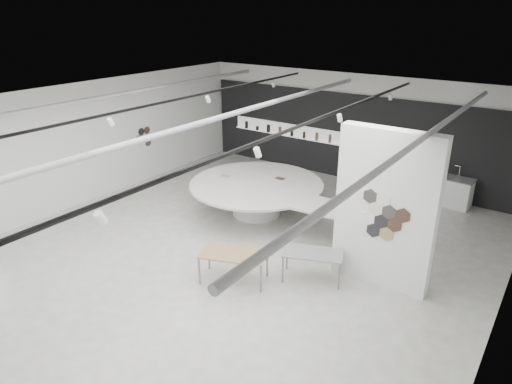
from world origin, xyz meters
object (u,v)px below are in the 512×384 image
Objects in this scene: sample_table_wood at (233,255)px; sample_table_stone at (313,255)px; display_island at (259,194)px; kitchen_counter at (445,190)px; partition_column at (385,210)px.

sample_table_wood is 1.11× the size of sample_table_stone.
sample_table_stone is at bearing 37.02° from sample_table_wood.
kitchen_counter is (4.39, 4.12, -0.20)m from display_island.
sample_table_wood is at bearing -68.48° from display_island.
partition_column is at bearing -22.56° from display_island.
kitchen_counter reaches higher than display_island.
partition_column is at bearing 34.67° from sample_table_wood.
kitchen_counter is (2.77, 7.43, -0.18)m from sample_table_wood.
kitchen_counter is (0.04, 5.54, -1.33)m from partition_column.
partition_column is 2.14× the size of sample_table_wood.
sample_table_stone is (-1.28, -0.80, -1.16)m from partition_column.
partition_column reaches higher than sample_table_stone.
display_island reaches higher than sample_table_wood.
sample_table_wood reaches higher than sample_table_stone.
display_island is 6.02m from kitchen_counter.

